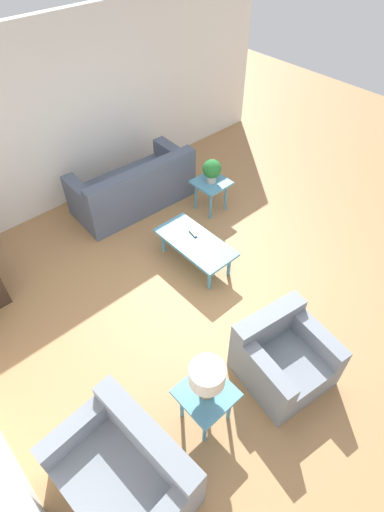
# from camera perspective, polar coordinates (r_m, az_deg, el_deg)

# --- Properties ---
(ground_plane) EXTENTS (14.00, 14.00, 0.00)m
(ground_plane) POSITION_cam_1_polar(r_m,az_deg,el_deg) (5.36, 4.31, -4.25)
(ground_plane) COLOR #A87A4C
(wall_right) EXTENTS (0.12, 7.20, 2.70)m
(wall_right) POSITION_cam_1_polar(r_m,az_deg,el_deg) (6.55, -15.49, 19.33)
(wall_right) COLOR white
(wall_right) RESTS_ON ground_plane
(sofa) EXTENTS (0.97, 1.93, 0.83)m
(sofa) POSITION_cam_1_polar(r_m,az_deg,el_deg) (6.49, -8.25, 9.50)
(sofa) COLOR #4C566B
(sofa) RESTS_ON ground_plane
(armchair) EXTENTS (0.97, 0.98, 0.75)m
(armchair) POSITION_cam_1_polar(r_m,az_deg,el_deg) (4.49, 12.73, -13.84)
(armchair) COLOR slate
(armchair) RESTS_ON ground_plane
(loveseat) EXTENTS (1.26, 0.93, 0.75)m
(loveseat) POSITION_cam_1_polar(r_m,az_deg,el_deg) (3.99, -9.46, -28.20)
(loveseat) COLOR slate
(loveseat) RESTS_ON ground_plane
(coffee_table) EXTENTS (1.14, 0.55, 0.41)m
(coffee_table) POSITION_cam_1_polar(r_m,az_deg,el_deg) (5.39, 0.46, 1.78)
(coffee_table) COLOR teal
(coffee_table) RESTS_ON ground_plane
(side_table_plant) EXTENTS (0.50, 0.50, 0.53)m
(side_table_plant) POSITION_cam_1_polar(r_m,az_deg,el_deg) (6.26, 2.76, 9.91)
(side_table_plant) COLOR teal
(side_table_plant) RESTS_ON ground_plane
(side_table_lamp) EXTENTS (0.50, 0.50, 0.53)m
(side_table_lamp) POSITION_cam_1_polar(r_m,az_deg,el_deg) (4.02, 2.01, -19.46)
(side_table_lamp) COLOR teal
(side_table_lamp) RESTS_ON ground_plane
(potted_plant) EXTENTS (0.28, 0.28, 0.37)m
(potted_plant) POSITION_cam_1_polar(r_m,az_deg,el_deg) (6.09, 2.86, 12.22)
(potted_plant) COLOR #B2ADA3
(potted_plant) RESTS_ON side_table_plant
(table_lamp) EXTENTS (0.33, 0.33, 0.44)m
(table_lamp) POSITION_cam_1_polar(r_m,az_deg,el_deg) (3.68, 2.17, -16.90)
(table_lamp) COLOR #997F4C
(table_lamp) RESTS_ON side_table_lamp
(remote_control) EXTENTS (0.16, 0.07, 0.02)m
(remote_control) POSITION_cam_1_polar(r_m,az_deg,el_deg) (5.45, 0.14, 3.22)
(remote_control) COLOR black
(remote_control) RESTS_ON coffee_table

